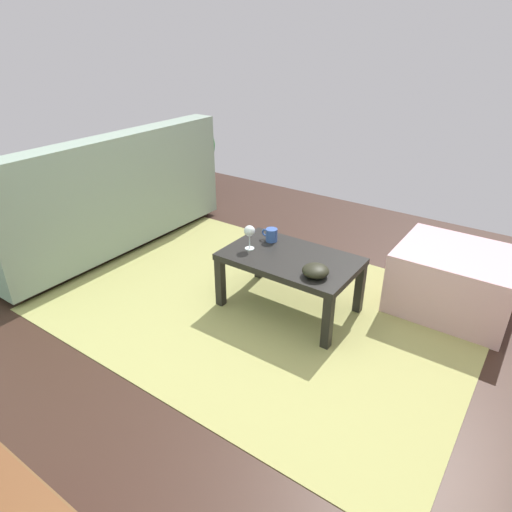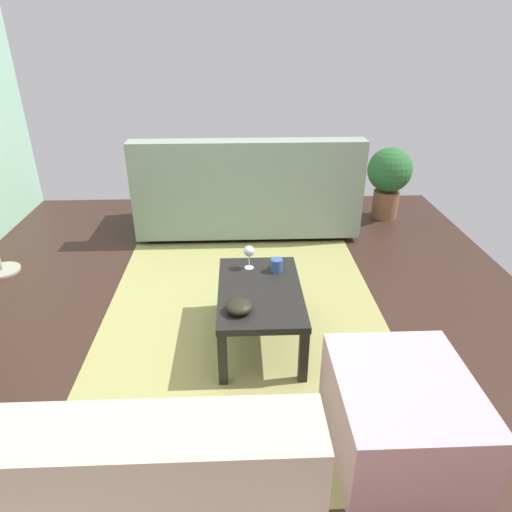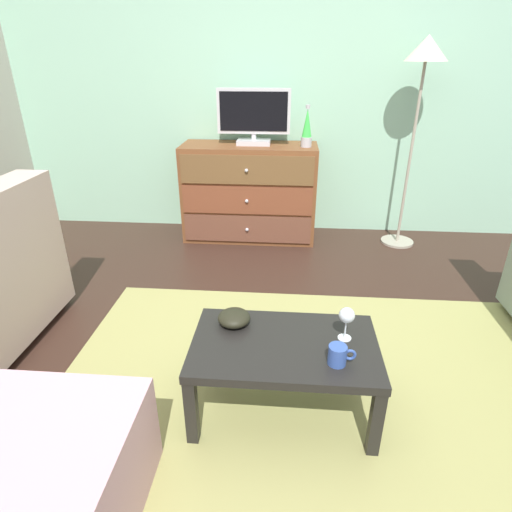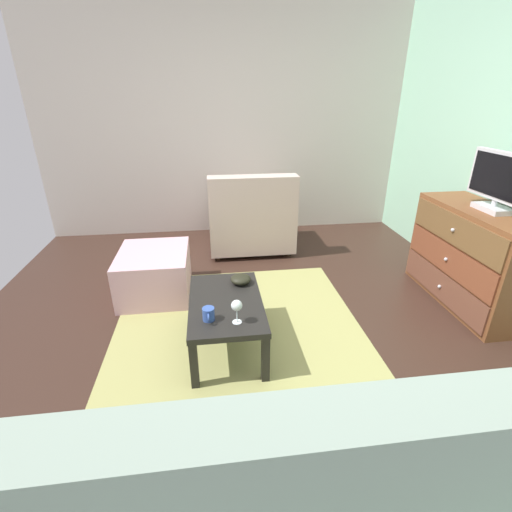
# 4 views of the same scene
# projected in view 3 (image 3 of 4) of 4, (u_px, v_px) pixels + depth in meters

# --- Properties ---
(ground_plane) EXTENTS (5.45, 4.68, 0.05)m
(ground_plane) POSITION_uv_depth(u_px,v_px,m) (275.00, 369.00, 2.27)
(ground_plane) COLOR #36221A
(wall_accent_rear) EXTENTS (5.45, 0.12, 2.75)m
(wall_accent_rear) POSITION_uv_depth(u_px,v_px,m) (288.00, 74.00, 3.56)
(wall_accent_rear) COLOR #98CDAD
(wall_accent_rear) RESTS_ON ground_plane
(area_rug) EXTENTS (2.60, 1.90, 0.01)m
(area_rug) POSITION_uv_depth(u_px,v_px,m) (314.00, 393.00, 2.07)
(area_rug) COLOR #9E9C59
(area_rug) RESTS_ON ground_plane
(dresser) EXTENTS (1.16, 0.49, 0.83)m
(dresser) POSITION_uv_depth(u_px,v_px,m) (249.00, 193.00, 3.72)
(dresser) COLOR brown
(dresser) RESTS_ON ground_plane
(tv) EXTENTS (0.61, 0.18, 0.45)m
(tv) POSITION_uv_depth(u_px,v_px,m) (254.00, 116.00, 3.46)
(tv) COLOR silver
(tv) RESTS_ON dresser
(lava_lamp) EXTENTS (0.09, 0.09, 0.33)m
(lava_lamp) POSITION_uv_depth(u_px,v_px,m) (307.00, 129.00, 3.40)
(lava_lamp) COLOR #B7B7BC
(lava_lamp) RESTS_ON dresser
(coffee_table) EXTENTS (0.82, 0.50, 0.37)m
(coffee_table) POSITION_uv_depth(u_px,v_px,m) (284.00, 353.00, 1.85)
(coffee_table) COLOR black
(coffee_table) RESTS_ON ground_plane
(wine_glass) EXTENTS (0.07, 0.07, 0.16)m
(wine_glass) POSITION_uv_depth(u_px,v_px,m) (347.00, 316.00, 1.81)
(wine_glass) COLOR silver
(wine_glass) RESTS_ON coffee_table
(mug) EXTENTS (0.11, 0.08, 0.08)m
(mug) POSITION_uv_depth(u_px,v_px,m) (338.00, 355.00, 1.69)
(mug) COLOR #3655A3
(mug) RESTS_ON coffee_table
(bowl_decorative) EXTENTS (0.15, 0.15, 0.07)m
(bowl_decorative) POSITION_uv_depth(u_px,v_px,m) (234.00, 318.00, 1.95)
(bowl_decorative) COLOR black
(bowl_decorative) RESTS_ON coffee_table
(ottoman) EXTENTS (0.70, 0.60, 0.40)m
(ottoman) POSITION_uv_depth(u_px,v_px,m) (33.00, 478.00, 1.43)
(ottoman) COLOR #D2A1AD
(ottoman) RESTS_ON ground_plane
(standing_lamp) EXTENTS (0.32, 0.32, 1.66)m
(standing_lamp) POSITION_uv_depth(u_px,v_px,m) (424.00, 70.00, 3.15)
(standing_lamp) COLOR #A59E8C
(standing_lamp) RESTS_ON ground_plane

